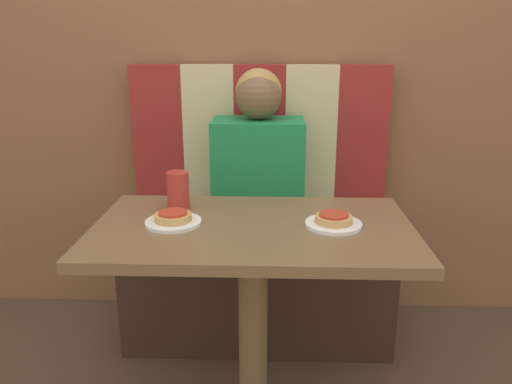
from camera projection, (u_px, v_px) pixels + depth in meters
The scene contains 10 objects.
wall_back at pixel (260, 47), 2.29m from camera, with size 7.00×0.05×2.60m.
booth_seat at pixel (258, 284), 2.31m from camera, with size 1.18×0.47×0.50m.
booth_backrest at pixel (260, 145), 2.33m from camera, with size 1.18×0.07×0.73m.
dining_table at pixel (253, 256), 1.65m from camera, with size 1.04×0.62×0.75m.
person at pixel (258, 161), 2.14m from camera, with size 0.39×0.26×0.72m.
plate_left at pixel (174, 222), 1.63m from camera, with size 0.18×0.18×0.01m.
plate_right at pixel (333, 224), 1.61m from camera, with size 0.18×0.18×0.01m.
pizza_left at pixel (173, 216), 1.62m from camera, with size 0.12×0.12×0.03m.
pizza_right at pixel (333, 218), 1.61m from camera, with size 0.12×0.12×0.03m.
drinking_cup at pixel (178, 190), 1.76m from camera, with size 0.08×0.08×0.13m.
Camera 1 is at (0.06, -1.52, 1.32)m, focal length 35.00 mm.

